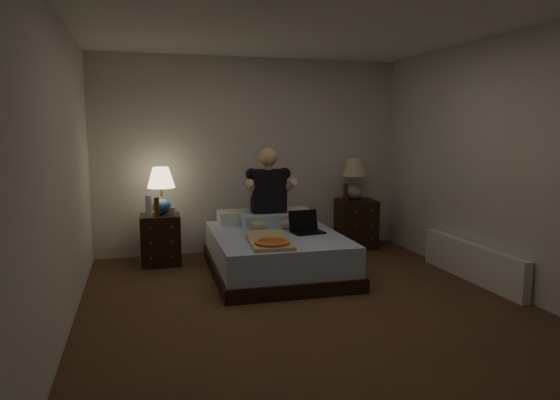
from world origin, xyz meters
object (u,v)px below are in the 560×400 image
object	(u,v)px
lamp_left	(161,191)
radiator	(472,262)
bed	(276,253)
person	(269,187)
nightstand_right	(356,224)
laptop	(308,222)
water_bottle	(149,206)
soda_can	(172,212)
lamp_right	(354,179)
beer_bottle_right	(346,192)
beer_bottle_left	(157,207)
pizza_box	(272,243)
nightstand_left	(161,240)

from	to	relation	value
lamp_left	radiator	xyz separation A→B (m)	(3.11, -1.59, -0.67)
bed	person	size ratio (longest dim) A/B	1.95
nightstand_right	laptop	distance (m)	1.45
water_bottle	laptop	world-z (taller)	water_bottle
nightstand_right	soda_can	world-z (taller)	soda_can
lamp_right	beer_bottle_right	world-z (taller)	lamp_right
lamp_right	laptop	world-z (taller)	lamp_right
bed	beer_bottle_right	world-z (taller)	beer_bottle_right
laptop	radiator	size ratio (longest dim) A/B	0.21
lamp_right	nightstand_right	bearing A→B (deg)	-63.82
bed	nightstand_right	world-z (taller)	nightstand_right
person	water_bottle	bearing A→B (deg)	173.32
lamp_left	beer_bottle_left	xyz separation A→B (m)	(-0.07, -0.17, -0.17)
water_bottle	pizza_box	bearing A→B (deg)	-47.93
soda_can	radiator	bearing A→B (deg)	-25.83
lamp_right	soda_can	xyz separation A→B (m)	(-2.43, -0.31, -0.29)
nightstand_left	radiator	world-z (taller)	nightstand_left
person	pizza_box	world-z (taller)	person
nightstand_left	lamp_right	size ratio (longest dim) A/B	1.06
pizza_box	water_bottle	bearing A→B (deg)	137.17
nightstand_right	beer_bottle_right	xyz separation A→B (m)	(-0.19, -0.07, 0.44)
beer_bottle_right	nightstand_right	bearing A→B (deg)	19.91
lamp_left	beer_bottle_right	size ratio (longest dim) A/B	2.43
beer_bottle_left	pizza_box	world-z (taller)	beer_bottle_left
lamp_left	pizza_box	world-z (taller)	lamp_left
nightstand_left	soda_can	world-z (taller)	soda_can
water_bottle	radiator	distance (m)	3.61
beer_bottle_left	person	distance (m)	1.31
lamp_left	soda_can	size ratio (longest dim) A/B	5.60
bed	lamp_left	size ratio (longest dim) A/B	3.23
person	laptop	bearing A→B (deg)	-55.06
nightstand_right	laptop	size ratio (longest dim) A/B	1.91
soda_can	beer_bottle_right	world-z (taller)	beer_bottle_right
lamp_right	beer_bottle_right	size ratio (longest dim) A/B	2.43
nightstand_right	soda_can	bearing A→B (deg)	-168.06
laptop	radiator	distance (m)	1.78
lamp_right	beer_bottle_left	bearing A→B (deg)	-172.58
nightstand_right	soda_can	distance (m)	2.48
nightstand_right	radiator	distance (m)	1.81
lamp_right	pizza_box	distance (m)	2.25
beer_bottle_right	radiator	xyz separation A→B (m)	(0.74, -1.65, -0.57)
beer_bottle_right	bed	bearing A→B (deg)	-145.47
soda_can	lamp_left	bearing A→B (deg)	129.12
beer_bottle_right	person	bearing A→B (deg)	-159.59
lamp_left	pizza_box	distance (m)	1.74
beer_bottle_left	person	xyz separation A→B (m)	(1.28, -0.20, 0.21)
person	bed	bearing A→B (deg)	-91.30
nightstand_left	radiator	size ratio (longest dim) A/B	0.37
beer_bottle_left	nightstand_left	bearing A→B (deg)	74.88
nightstand_right	pizza_box	xyz separation A→B (m)	(-1.58, -1.52, 0.17)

